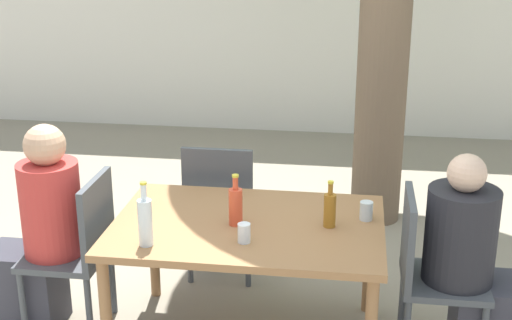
# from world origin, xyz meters

# --- Properties ---
(cafe_building_wall) EXTENTS (10.00, 0.08, 2.80)m
(cafe_building_wall) POSITION_xyz_m (0.00, 4.19, 1.40)
(cafe_building_wall) COLOR white
(cafe_building_wall) RESTS_ON ground_plane
(dining_table_front) EXTENTS (1.43, 0.98, 0.72)m
(dining_table_front) POSITION_xyz_m (0.00, 0.00, 0.65)
(dining_table_front) COLOR #996B42
(dining_table_front) RESTS_ON ground_plane
(patio_chair_0) EXTENTS (0.44, 0.44, 0.92)m
(patio_chair_0) POSITION_xyz_m (-0.95, 0.00, 0.53)
(patio_chair_0) COLOR #474C51
(patio_chair_0) RESTS_ON ground_plane
(patio_chair_1) EXTENTS (0.44, 0.44, 0.92)m
(patio_chair_1) POSITION_xyz_m (0.95, 0.00, 0.53)
(patio_chair_1) COLOR #474C51
(patio_chair_1) RESTS_ON ground_plane
(patio_chair_2) EXTENTS (0.44, 0.44, 0.92)m
(patio_chair_2) POSITION_xyz_m (-0.29, 0.72, 0.53)
(patio_chair_2) COLOR #474C51
(patio_chair_2) RESTS_ON ground_plane
(person_seated_0) EXTENTS (0.57, 0.33, 1.22)m
(person_seated_0) POSITION_xyz_m (-1.19, -0.00, 0.55)
(person_seated_0) COLOR #383842
(person_seated_0) RESTS_ON ground_plane
(person_seated_1) EXTENTS (0.58, 0.36, 1.16)m
(person_seated_1) POSITION_xyz_m (1.19, -0.00, 0.52)
(person_seated_1) COLOR #383842
(person_seated_1) RESTS_ON ground_plane
(amber_bottle_0) EXTENTS (0.06, 0.06, 0.25)m
(amber_bottle_0) POSITION_xyz_m (0.43, 0.02, 0.82)
(amber_bottle_0) COLOR #9E661E
(amber_bottle_0) RESTS_ON dining_table_front
(water_bottle_1) EXTENTS (0.07, 0.07, 0.33)m
(water_bottle_1) POSITION_xyz_m (-0.46, -0.33, 0.85)
(water_bottle_1) COLOR silver
(water_bottle_1) RESTS_ON dining_table_front
(soda_bottle_2) EXTENTS (0.07, 0.07, 0.28)m
(soda_bottle_2) POSITION_xyz_m (-0.06, -0.03, 0.83)
(soda_bottle_2) COLOR #DB4C2D
(soda_bottle_2) RESTS_ON dining_table_front
(drinking_glass_0) EXTENTS (0.07, 0.07, 0.10)m
(drinking_glass_0) POSITION_xyz_m (0.62, 0.13, 0.77)
(drinking_glass_0) COLOR silver
(drinking_glass_0) RESTS_ON dining_table_front
(drinking_glass_1) EXTENTS (0.06, 0.06, 0.10)m
(drinking_glass_1) POSITION_xyz_m (0.02, -0.24, 0.77)
(drinking_glass_1) COLOR white
(drinking_glass_1) RESTS_ON dining_table_front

